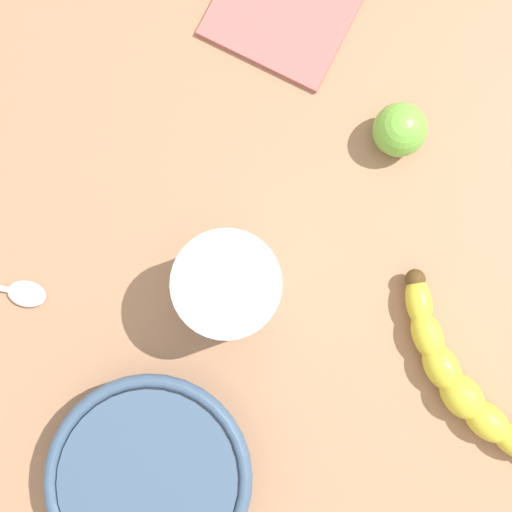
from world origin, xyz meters
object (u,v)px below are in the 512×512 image
object	(u,v)px
smoothie_glass	(228,287)
teaspoon	(19,292)
banana	(470,389)
lime_fruit	(400,130)
ceramic_bowl	(151,476)

from	to	relation	value
smoothie_glass	teaspoon	world-z (taller)	smoothie_glass
banana	smoothie_glass	size ratio (longest dim) A/B	2.49
smoothie_glass	lime_fruit	xyz separation A→B (cm)	(-1.59, -20.80, -2.04)
lime_fruit	teaspoon	size ratio (longest dim) A/B	0.47
banana	lime_fruit	bearing A→B (deg)	155.08
smoothie_glass	lime_fruit	world-z (taller)	smoothie_glass
smoothie_glass	teaspoon	size ratio (longest dim) A/B	0.87
banana	teaspoon	distance (cm)	41.22
banana	smoothie_glass	world-z (taller)	smoothie_glass
banana	smoothie_glass	xyz separation A→B (cm)	(21.53, 7.85, 2.83)
ceramic_bowl	teaspoon	distance (cm)	20.22
smoothie_glass	teaspoon	bearing A→B (deg)	43.60
ceramic_bowl	teaspoon	world-z (taller)	ceramic_bowl
banana	lime_fruit	size ratio (longest dim) A/B	4.58
smoothie_glass	lime_fruit	distance (cm)	20.96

